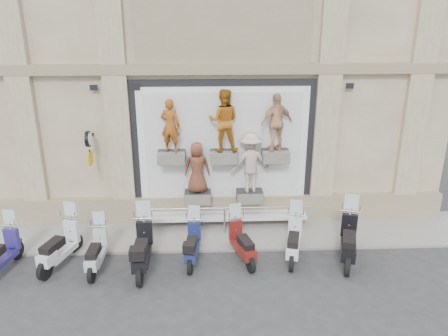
{
  "coord_description": "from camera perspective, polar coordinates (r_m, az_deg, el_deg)",
  "views": [
    {
      "loc": [
        -0.51,
        -9.76,
        6.37
      ],
      "look_at": [
        -0.02,
        1.9,
        2.2
      ],
      "focal_mm": 35.0,
      "sensor_mm": 36.0,
      "label": 1
    }
  ],
  "objects": [
    {
      "name": "scooter_e",
      "position": [
        11.82,
        -4.18,
        -9.11
      ],
      "size": [
        0.64,
        1.75,
        1.39
      ],
      "primitive_type": null,
      "rotation": [
        0.0,
        0.0,
        -0.09
      ],
      "color": "#172050",
      "rests_on": "ground"
    },
    {
      "name": "scooter_h",
      "position": [
        12.22,
        16.06,
        -8.12
      ],
      "size": [
        1.19,
        2.14,
        1.67
      ],
      "primitive_type": null,
      "rotation": [
        0.0,
        0.0,
        -0.3
      ],
      "color": "black",
      "rests_on": "ground"
    },
    {
      "name": "guard_rail",
      "position": [
        13.17,
        0.07,
        -6.98
      ],
      "size": [
        5.06,
        0.1,
        0.93
      ],
      "primitive_type": null,
      "color": "#9EA0A5",
      "rests_on": "ground"
    },
    {
      "name": "building",
      "position": [
        16.77,
        -0.7,
        18.39
      ],
      "size": [
        14.0,
        8.6,
        12.0
      ],
      "primitive_type": null,
      "color": "beige",
      "rests_on": "ground"
    },
    {
      "name": "sidewalk",
      "position": [
        13.46,
        0.05,
        -8.41
      ],
      "size": [
        16.0,
        2.2,
        0.08
      ],
      "primitive_type": "cube",
      "color": "gray",
      "rests_on": "ground"
    },
    {
      "name": "clock_sign_bracket",
      "position": [
        13.18,
        -17.24,
        3.05
      ],
      "size": [
        0.1,
        0.8,
        1.02
      ],
      "color": "black",
      "rests_on": "ground"
    },
    {
      "name": "scooter_b",
      "position": [
        12.36,
        -20.78,
        -8.63
      ],
      "size": [
        1.1,
        2.0,
        1.56
      ],
      "primitive_type": null,
      "rotation": [
        0.0,
        0.0,
        -0.3
      ],
      "color": "silver",
      "rests_on": "ground"
    },
    {
      "name": "scooter_c",
      "position": [
        11.93,
        -16.43,
        -9.65
      ],
      "size": [
        0.51,
        1.7,
        1.38
      ],
      "primitive_type": null,
      "rotation": [
        0.0,
        0.0,
        -0.01
      ],
      "color": "#A7AAB5",
      "rests_on": "ground"
    },
    {
      "name": "ground",
      "position": [
        11.67,
        0.5,
        -13.44
      ],
      "size": [
        90.0,
        90.0,
        0.0
      ],
      "primitive_type": "plane",
      "color": "#2E2E30",
      "rests_on": "ground"
    },
    {
      "name": "scooter_g",
      "position": [
        12.06,
        9.13,
        -8.47
      ],
      "size": [
        0.96,
        1.89,
        1.47
      ],
      "primitive_type": null,
      "rotation": [
        0.0,
        0.0,
        -0.25
      ],
      "color": "silver",
      "rests_on": "ground"
    },
    {
      "name": "shop_vitrine",
      "position": [
        13.12,
        0.51,
        2.17
      ],
      "size": [
        5.6,
        0.84,
        4.3
      ],
      "color": "black",
      "rests_on": "ground"
    },
    {
      "name": "scooter_d",
      "position": [
        11.56,
        -10.7,
        -9.36
      ],
      "size": [
        0.63,
        2.05,
        1.66
      ],
      "primitive_type": null,
      "rotation": [
        0.0,
        0.0,
        0.02
      ],
      "color": "black",
      "rests_on": "ground"
    },
    {
      "name": "scooter_f",
      "position": [
        11.84,
        2.39,
        -8.91
      ],
      "size": [
        0.97,
        1.82,
        1.42
      ],
      "primitive_type": null,
      "rotation": [
        0.0,
        0.0,
        0.28
      ],
      "color": "#5C130F",
      "rests_on": "ground"
    }
  ]
}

